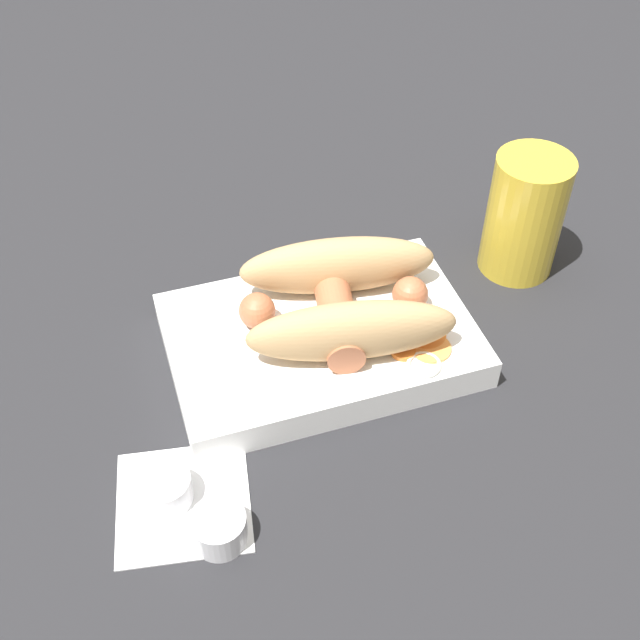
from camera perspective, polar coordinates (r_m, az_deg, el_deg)
name	(u,v)px	position (r m, az deg, el deg)	size (l,w,h in m)	color
ground_plane	(320,351)	(0.74, 0.00, -2.24)	(3.00, 3.00, 0.00)	#232326
food_tray	(320,340)	(0.73, 0.00, -1.42)	(0.27, 0.18, 0.03)	white
bread_roll	(344,297)	(0.70, 1.75, 1.67)	(0.20, 0.16, 0.06)	tan
sausage	(335,304)	(0.71, 1.08, 1.16)	(0.17, 0.14, 0.03)	#B26642
pickled_veggies	(422,347)	(0.70, 7.25, -1.95)	(0.07, 0.07, 0.00)	orange
napkin	(183,501)	(0.65, -9.70, -12.59)	(0.12, 0.12, 0.00)	white
condiment_cup_near	(165,490)	(0.64, -10.94, -11.81)	(0.04, 0.04, 0.03)	white
condiment_cup_far	(219,530)	(0.62, -7.18, -14.57)	(0.04, 0.04, 0.03)	white
drink_glass	(525,215)	(0.81, 14.35, 7.22)	(0.07, 0.07, 0.13)	gold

